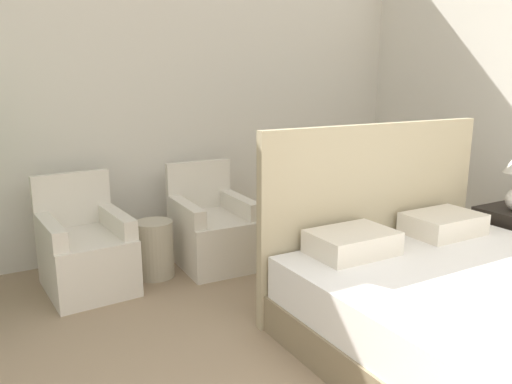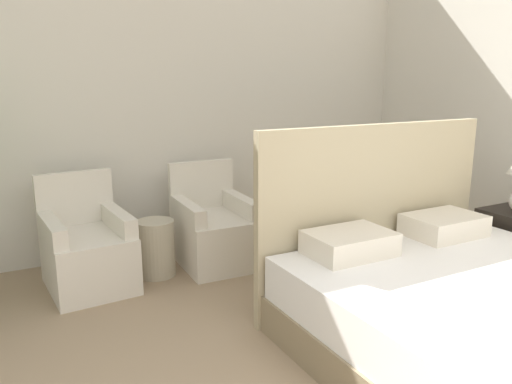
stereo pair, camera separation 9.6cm
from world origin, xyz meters
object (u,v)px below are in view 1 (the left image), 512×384
side_table (155,249)px  armchair_near_window_left (86,255)px  nightstand (511,245)px  armchair_near_window_right (213,233)px  bed (494,318)px

side_table → armchair_near_window_left: bearing=177.3°
nightstand → armchair_near_window_right: bearing=141.7°
bed → armchair_near_window_right: (-0.67, 2.10, -0.01)m
armchair_near_window_left → side_table: 0.51m
armchair_near_window_left → nightstand: armchair_near_window_left is taller
armchair_near_window_left → armchair_near_window_right: size_ratio=1.00×
bed → side_table: (-1.18, 2.08, -0.05)m
armchair_near_window_right → bed: bearing=-70.6°
nightstand → bed: bearing=-149.5°
bed → side_table: 2.39m
armchair_near_window_left → bed: bearing=-55.3°
armchair_near_window_right → side_table: bearing=-175.6°
armchair_near_window_right → nightstand: size_ratio=1.46×
armchair_near_window_left → side_table: armchair_near_window_left is taller
bed → armchair_near_window_left: (-1.69, 2.10, -0.01)m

